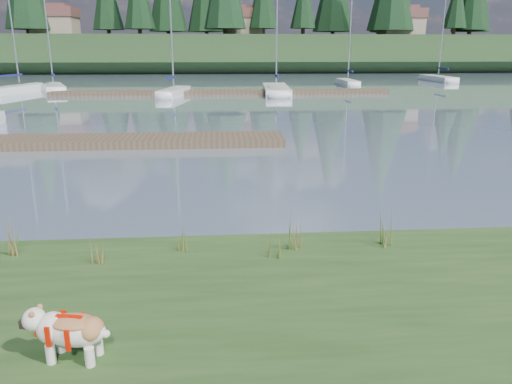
{
  "coord_description": "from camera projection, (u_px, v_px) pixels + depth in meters",
  "views": [
    {
      "loc": [
        1.55,
        -9.63,
        3.48
      ],
      "look_at": [
        2.27,
        -0.5,
        0.83
      ],
      "focal_mm": 35.0,
      "sensor_mm": 36.0,
      "label": 1
    }
  ],
  "objects": [
    {
      "name": "ground",
      "position": [
        197.0,
        94.0,
        38.81
      ],
      "size": [
        200.0,
        200.0,
        0.0
      ],
      "primitive_type": "plane",
      "color": "gray",
      "rests_on": "ground"
    },
    {
      "name": "ridge",
      "position": [
        206.0,
        54.0,
        79.29
      ],
      "size": [
        200.0,
        20.0,
        5.0
      ],
      "primitive_type": "cube",
      "color": "#1C3219",
      "rests_on": "ground"
    },
    {
      "name": "bulldog",
      "position": [
        70.0,
        329.0,
        5.13
      ],
      "size": [
        0.94,
        0.48,
        0.55
      ],
      "rotation": [
        0.0,
        0.0,
        2.95
      ],
      "color": "silver",
      "rests_on": "bank"
    },
    {
      "name": "dock_near",
      "position": [
        67.0,
        142.0,
        18.36
      ],
      "size": [
        16.0,
        2.0,
        0.3
      ],
      "primitive_type": "cube",
      "color": "#4C3D2C",
      "rests_on": "ground"
    },
    {
      "name": "dock_far",
      "position": [
        222.0,
        92.0,
        38.91
      ],
      "size": [
        26.0,
        2.2,
        0.3
      ],
      "primitive_type": "cube",
      "color": "#4C3D2C",
      "rests_on": "ground"
    },
    {
      "name": "sailboat_bg_0",
      "position": [
        25.0,
        88.0,
        41.0
      ],
      "size": [
        3.44,
        7.84,
        11.21
      ],
      "rotation": [
        0.0,
        0.0,
        1.31
      ],
      "color": "white",
      "rests_on": "ground"
    },
    {
      "name": "sailboat_bg_1",
      "position": [
        53.0,
        87.0,
        41.73
      ],
      "size": [
        3.87,
        7.29,
        10.9
      ],
      "rotation": [
        0.0,
        0.0,
        1.93
      ],
      "color": "white",
      "rests_on": "ground"
    },
    {
      "name": "sailboat_bg_2",
      "position": [
        176.0,
        91.0,
        37.8
      ],
      "size": [
        2.32,
        6.43,
        9.66
      ],
      "rotation": [
        0.0,
        0.0,
        1.4
      ],
      "color": "white",
      "rests_on": "ground"
    },
    {
      "name": "sailboat_bg_3",
      "position": [
        276.0,
        88.0,
        40.22
      ],
      "size": [
        2.44,
        9.52,
        13.67
      ],
      "rotation": [
        0.0,
        0.0,
        1.51
      ],
      "color": "white",
      "rests_on": "ground"
    },
    {
      "name": "sailboat_bg_4",
      "position": [
        346.0,
        82.0,
        47.85
      ],
      "size": [
        1.36,
        6.09,
        9.16
      ],
      "rotation": [
        0.0,
        0.0,
        1.54
      ],
      "color": "white",
      "rests_on": "ground"
    },
    {
      "name": "sailboat_bg_5",
      "position": [
        435.0,
        78.0,
        54.31
      ],
      "size": [
        1.56,
        7.66,
        10.98
      ],
      "rotation": [
        0.0,
        0.0,
        1.58
      ],
      "color": "white",
      "rests_on": "ground"
    },
    {
      "name": "weed_0",
      "position": [
        97.0,
        248.0,
        7.48
      ],
      "size": [
        0.17,
        0.14,
        0.57
      ],
      "color": "#475B23",
      "rests_on": "bank"
    },
    {
      "name": "weed_1",
      "position": [
        182.0,
        238.0,
        7.99
      ],
      "size": [
        0.17,
        0.14,
        0.47
      ],
      "color": "#475B23",
      "rests_on": "bank"
    },
    {
      "name": "weed_2",
      "position": [
        295.0,
        233.0,
        7.96
      ],
      "size": [
        0.17,
        0.14,
        0.69
      ],
      "color": "#475B23",
      "rests_on": "bank"
    },
    {
      "name": "weed_3",
      "position": [
        14.0,
        240.0,
        7.72
      ],
      "size": [
        0.17,
        0.14,
        0.65
      ],
      "color": "#475B23",
      "rests_on": "bank"
    },
    {
      "name": "weed_4",
      "position": [
        276.0,
        245.0,
        7.67
      ],
      "size": [
        0.17,
        0.14,
        0.51
      ],
      "color": "#475B23",
      "rests_on": "bank"
    },
    {
      "name": "weed_5",
      "position": [
        387.0,
        231.0,
        8.13
      ],
      "size": [
        0.17,
        0.14,
        0.63
      ],
      "color": "#475B23",
      "rests_on": "bank"
    },
    {
      "name": "mud_lip",
      "position": [
        129.0,
        255.0,
        8.53
      ],
      "size": [
        60.0,
        0.5,
        0.14
      ],
      "primitive_type": "cube",
      "color": "#33281C",
      "rests_on": "ground"
    },
    {
      "name": "house_0",
      "position": [
        55.0,
        21.0,
        73.43
      ],
      "size": [
        6.3,
        5.3,
        4.65
      ],
      "color": "gray",
      "rests_on": "ridge"
    },
    {
      "name": "house_1",
      "position": [
        244.0,
        22.0,
        76.48
      ],
      "size": [
        6.3,
        5.3,
        4.65
      ],
      "color": "gray",
      "rests_on": "ridge"
    },
    {
      "name": "house_2",
      "position": [
        401.0,
        22.0,
        76.36
      ],
      "size": [
        6.3,
        5.3,
        4.65
      ],
      "color": "gray",
      "rests_on": "ridge"
    }
  ]
}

